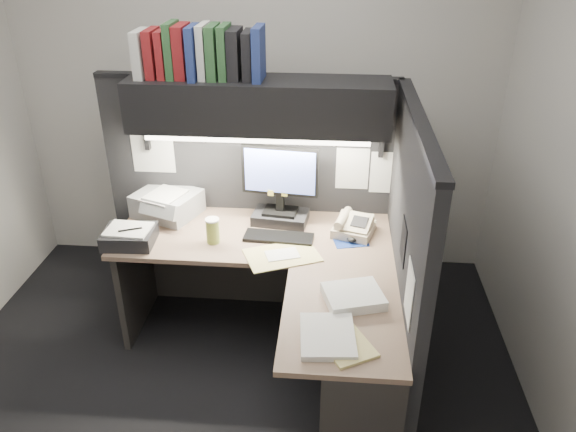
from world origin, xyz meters
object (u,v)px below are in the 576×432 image
object	(u,v)px
keyboard	(279,237)
printer	(167,203)
overhead_shelf	(259,105)
notebook_stack	(129,237)
telephone	(354,227)
coffee_cup	(213,231)
desk	(299,331)
monitor	(280,193)

from	to	relation	value
keyboard	printer	xyz separation A→B (m)	(-0.77, 0.27, 0.07)
overhead_shelf	notebook_stack	bearing A→B (deg)	-154.19
telephone	coffee_cup	world-z (taller)	coffee_cup
desk	notebook_stack	size ratio (longest dim) A/B	5.69
desk	keyboard	distance (m)	0.62
monitor	keyboard	size ratio (longest dim) A/B	1.23
overhead_shelf	notebook_stack	size ratio (longest dim) A/B	5.19
telephone	notebook_stack	bearing A→B (deg)	-153.41
desk	overhead_shelf	size ratio (longest dim) A/B	1.10
keyboard	telephone	distance (m)	0.47
printer	telephone	bearing A→B (deg)	13.66
overhead_shelf	keyboard	xyz separation A→B (m)	(0.14, -0.24, -0.76)
monitor	printer	distance (m)	0.77
keyboard	telephone	xyz separation A→B (m)	(0.46, 0.11, 0.04)
notebook_stack	monitor	bearing A→B (deg)	21.35
desk	notebook_stack	bearing A→B (deg)	159.86
overhead_shelf	telephone	distance (m)	0.94
desk	telephone	bearing A→B (deg)	64.75
coffee_cup	keyboard	bearing A→B (deg)	10.64
telephone	overhead_shelf	bearing A→B (deg)	-175.59
telephone	monitor	bearing A→B (deg)	-176.32
telephone	notebook_stack	size ratio (longest dim) A/B	0.81
keyboard	printer	world-z (taller)	printer
keyboard	coffee_cup	world-z (taller)	coffee_cup
monitor	keyboard	distance (m)	0.29
printer	notebook_stack	xyz separation A→B (m)	(-0.13, -0.40, -0.03)
monitor	overhead_shelf	bearing A→B (deg)	177.00
desk	telephone	world-z (taller)	telephone
monitor	coffee_cup	world-z (taller)	monitor
desk	keyboard	world-z (taller)	keyboard
telephone	printer	distance (m)	1.24
printer	notebook_stack	world-z (taller)	printer
keyboard	coffee_cup	bearing A→B (deg)	-165.27
desk	telephone	xyz separation A→B (m)	(0.29, 0.62, 0.33)
coffee_cup	printer	size ratio (longest dim) A/B	0.39
monitor	keyboard	xyz separation A→B (m)	(0.01, -0.21, -0.20)
monitor	coffee_cup	bearing A→B (deg)	-136.37
printer	notebook_stack	distance (m)	0.42
overhead_shelf	printer	distance (m)	0.94
coffee_cup	telephone	bearing A→B (deg)	11.92
telephone	printer	bearing A→B (deg)	-170.80
desk	coffee_cup	distance (m)	0.80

